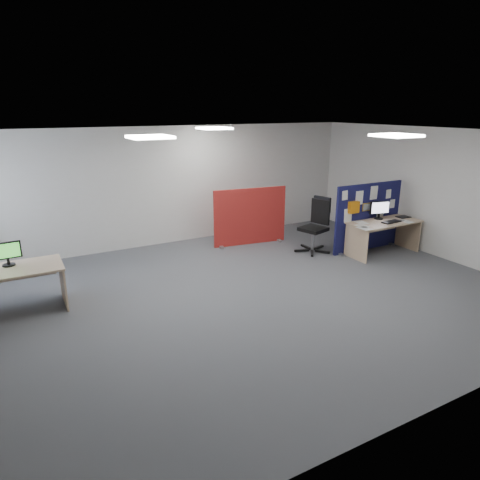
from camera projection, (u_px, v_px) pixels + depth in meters
name	position (u px, v px, depth m)	size (l,w,h in m)	color
floor	(252.00, 294.00, 7.41)	(9.00, 9.00, 0.00)	#52555A
ceiling	(254.00, 134.00, 6.61)	(9.00, 7.00, 0.02)	white
wall_back	(177.00, 185.00, 9.95)	(9.00, 0.02, 2.70)	silver
wall_front	(438.00, 299.00, 4.08)	(9.00, 0.02, 2.70)	silver
wall_right	(436.00, 193.00, 9.07)	(0.02, 7.00, 2.70)	silver
ceiling_lights	(251.00, 133.00, 7.33)	(4.10, 4.10, 0.04)	white
navy_divider	(367.00, 217.00, 9.50)	(1.83, 0.30, 1.51)	#10123C
main_desk	(382.00, 229.00, 9.32)	(1.62, 0.72, 0.73)	tan
monitor_main	(379.00, 209.00, 9.38)	(0.45, 0.19, 0.40)	black
keyboard	(391.00, 222.00, 9.17)	(0.45, 0.18, 0.03)	black
mouse	(402.00, 220.00, 9.26)	(0.10, 0.06, 0.03)	#9E9FA3
paper_tray	(403.00, 217.00, 9.60)	(0.28, 0.22, 0.01)	black
red_divider	(250.00, 217.00, 9.94)	(1.76, 0.30, 1.33)	#9D2B14
second_desk	(7.00, 280.00, 6.59)	(1.62, 0.81, 0.73)	tan
monitor_second	(7.00, 253.00, 6.61)	(0.42, 0.19, 0.38)	black
office_chair	(317.00, 222.00, 9.44)	(0.79, 0.76, 1.19)	black
desk_papers	(374.00, 224.00, 8.99)	(1.41, 0.71, 0.00)	white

